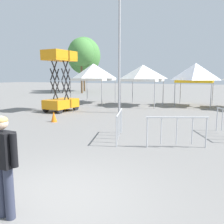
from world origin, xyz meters
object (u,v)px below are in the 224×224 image
(scissor_lift, at_px, (61,93))
(light_pole_near_lift, at_px, (119,26))
(traffic_cone_lot_center, at_px, (54,117))
(tree_behind_tents_left, at_px, (84,56))
(crowd_barrier_near_person, at_px, (119,120))
(canopy_tent_behind_left, at_px, (94,72))
(person_foreground, at_px, (3,160))
(tree_behind_tents_center, at_px, (81,52))
(canopy_tent_far_right, at_px, (195,73))
(crowd_barrier_mid_lot, at_px, (177,126))
(canopy_tent_center, at_px, (143,73))

(scissor_lift, bearing_deg, light_pole_near_lift, 13.42)
(scissor_lift, relative_size, traffic_cone_lot_center, 7.37)
(light_pole_near_lift, xyz_separation_m, tree_behind_tents_left, (-13.59, 18.65, 0.01))
(light_pole_near_lift, xyz_separation_m, crowd_barrier_near_person, (2.50, -6.14, -4.80))
(canopy_tent_behind_left, relative_size, person_foreground, 1.97)
(scissor_lift, xyz_separation_m, tree_behind_tents_center, (-7.70, 15.57, 4.42))
(canopy_tent_far_right, bearing_deg, crowd_barrier_mid_lot, -87.69)
(canopy_tent_center, height_order, light_pole_near_lift, light_pole_near_lift)
(canopy_tent_center, xyz_separation_m, light_pole_near_lift, (-0.30, -4.32, 2.90))
(light_pole_near_lift, xyz_separation_m, tree_behind_tents_center, (-11.64, 14.62, 0.10))
(canopy_tent_behind_left, relative_size, crowd_barrier_mid_lot, 1.80)
(crowd_barrier_near_person, bearing_deg, person_foreground, -88.44)
(tree_behind_tents_center, bearing_deg, canopy_tent_behind_left, -54.12)
(canopy_tent_center, relative_size, person_foreground, 1.86)
(canopy_tent_behind_left, height_order, tree_behind_tents_center, tree_behind_tents_center)
(person_foreground, distance_m, tree_behind_tents_center, 30.27)
(person_foreground, height_order, tree_behind_tents_center, tree_behind_tents_center)
(canopy_tent_far_right, distance_m, crowd_barrier_near_person, 12.26)
(canopy_tent_behind_left, bearing_deg, canopy_tent_far_right, 9.49)
(crowd_barrier_near_person, bearing_deg, traffic_cone_lot_center, 157.75)
(canopy_tent_behind_left, relative_size, tree_behind_tents_left, 0.42)
(canopy_tent_center, distance_m, traffic_cone_lot_center, 9.23)
(scissor_lift, bearing_deg, canopy_tent_center, 51.09)
(canopy_tent_behind_left, height_order, person_foreground, canopy_tent_behind_left)
(tree_behind_tents_left, bearing_deg, traffic_cone_lot_center, -63.21)
(canopy_tent_behind_left, bearing_deg, traffic_cone_lot_center, -75.42)
(canopy_tent_behind_left, xyz_separation_m, canopy_tent_far_right, (8.47, 1.42, -0.10))
(person_foreground, xyz_separation_m, traffic_cone_lot_center, (-4.65, 7.36, -0.76))
(canopy_tent_far_right, height_order, scissor_lift, scissor_lift)
(canopy_tent_center, distance_m, tree_behind_tents_left, 20.17)
(traffic_cone_lot_center, bearing_deg, canopy_tent_behind_left, 104.58)
(person_foreground, relative_size, tree_behind_tents_left, 0.21)
(canopy_tent_far_right, distance_m, tree_behind_tents_left, 22.10)
(canopy_tent_center, height_order, scissor_lift, scissor_lift)
(light_pole_near_lift, relative_size, crowd_barrier_near_person, 4.91)
(traffic_cone_lot_center, bearing_deg, light_pole_near_lift, 65.02)
(tree_behind_tents_center, bearing_deg, traffic_cone_lot_center, -63.00)
(scissor_lift, height_order, crowd_barrier_near_person, scissor_lift)
(tree_behind_tents_left, distance_m, crowd_barrier_mid_lot, 31.35)
(person_foreground, bearing_deg, crowd_barrier_near_person, 91.56)
(scissor_lift, distance_m, crowd_barrier_near_person, 8.29)
(canopy_tent_behind_left, bearing_deg, person_foreground, -66.73)
(tree_behind_tents_center, bearing_deg, canopy_tent_far_right, -28.98)
(canopy_tent_behind_left, relative_size, traffic_cone_lot_center, 6.32)
(canopy_tent_center, xyz_separation_m, tree_behind_tents_center, (-11.94, 10.30, 3.01))
(tree_behind_tents_center, distance_m, tree_behind_tents_left, 4.47)
(canopy_tent_center, xyz_separation_m, scissor_lift, (-4.25, -5.26, -1.42))
(crowd_barrier_near_person, bearing_deg, canopy_tent_far_right, 81.94)
(canopy_tent_far_right, xyz_separation_m, crowd_barrier_mid_lot, (0.49, -12.21, -1.91))
(tree_behind_tents_left, relative_size, traffic_cone_lot_center, 15.17)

